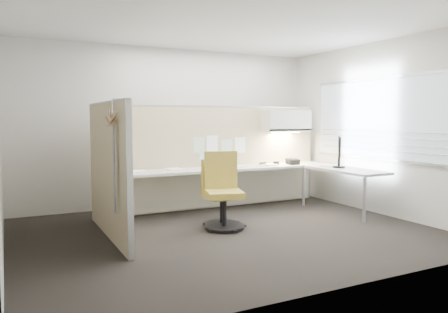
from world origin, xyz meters
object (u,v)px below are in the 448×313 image
monitor (339,150)px  phone (292,162)px  desk (246,175)px  chair_right (219,195)px  chair_left (223,193)px

monitor → phone: size_ratio=2.30×
desk → chair_right: bearing=-140.6°
desk → chair_right: (-0.85, -0.70, -0.16)m
monitor → chair_left: bearing=133.1°
chair_right → monitor: 2.30m
desk → monitor: 1.61m
phone → chair_right: bearing=-151.9°
chair_left → monitor: (2.25, 0.16, 0.53)m
phone → desk: bearing=-170.5°
chair_right → chair_left: bearing=-103.6°
monitor → chair_right: bearing=128.4°
desk → chair_left: size_ratio=3.75×
chair_left → chair_right: bearing=95.7°
chair_left → chair_right: 0.20m
desk → monitor: (1.37, -0.72, 0.43)m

